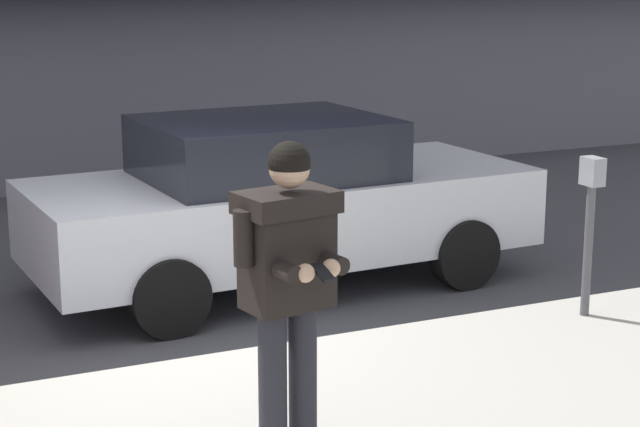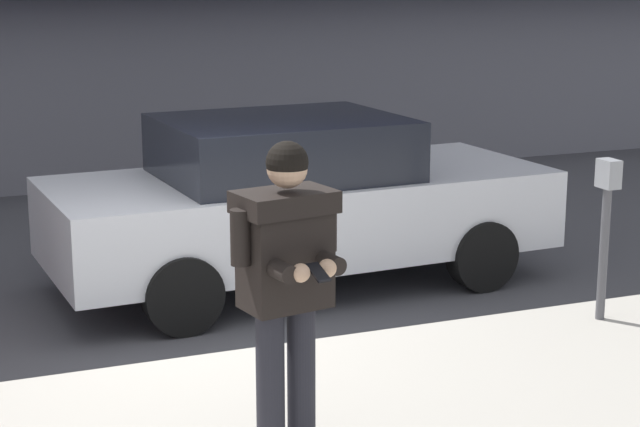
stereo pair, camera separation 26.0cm
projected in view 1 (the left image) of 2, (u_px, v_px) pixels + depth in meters
ground_plane at (166, 369)px, 7.73m from camera, size 80.00×80.00×0.00m
curb_paint_line at (290, 346)px, 8.17m from camera, size 28.00×0.12×0.01m
parked_sedan_mid at (279, 200)px, 9.58m from camera, size 4.59×2.11×1.54m
man_texting_on_phone at (288, 267)px, 5.79m from camera, size 0.64×0.62×1.81m
parking_meter at (590, 213)px, 8.29m from camera, size 0.12×0.18×1.27m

